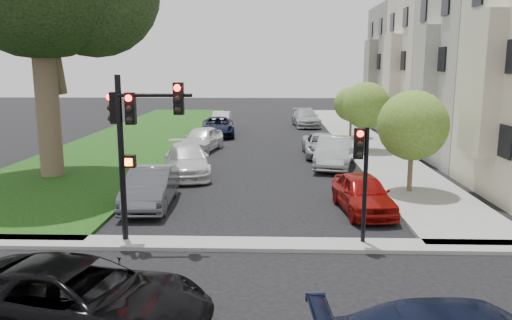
{
  "coord_description": "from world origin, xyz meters",
  "views": [
    {
      "loc": [
        0.55,
        -11.82,
        5.2
      ],
      "look_at": [
        0.0,
        5.0,
        2.0
      ],
      "focal_mm": 35.0,
      "sensor_mm": 36.0,
      "label": 1
    }
  ],
  "objects_px": {
    "small_tree_b": "(366,106)",
    "car_cross_near": "(77,300)",
    "traffic_signal_main": "(134,129)",
    "car_parked_7": "(202,139)",
    "small_tree_a": "(413,126)",
    "car_parked_9": "(221,120)",
    "car_parked_5": "(151,187)",
    "car_parked_1": "(334,152)",
    "traffic_signal_secondary": "(362,164)",
    "small_tree_c": "(351,104)",
    "car_parked_0": "(363,193)",
    "car_parked_2": "(322,145)",
    "car_parked_6": "(187,160)",
    "car_parked_8": "(218,127)",
    "car_parked_4": "(306,118)"
  },
  "relations": [
    {
      "from": "car_parked_7",
      "to": "car_parked_5",
      "type": "bearing_deg",
      "value": -80.5
    },
    {
      "from": "traffic_signal_secondary",
      "to": "car_parked_4",
      "type": "bearing_deg",
      "value": 89.33
    },
    {
      "from": "small_tree_a",
      "to": "car_parked_2",
      "type": "distance_m",
      "value": 9.28
    },
    {
      "from": "car_parked_0",
      "to": "car_parked_6",
      "type": "height_order",
      "value": "car_parked_6"
    },
    {
      "from": "car_cross_near",
      "to": "small_tree_a",
      "type": "bearing_deg",
      "value": -29.08
    },
    {
      "from": "car_parked_4",
      "to": "car_parked_8",
      "type": "relative_size",
      "value": 1.0
    },
    {
      "from": "small_tree_a",
      "to": "car_parked_9",
      "type": "distance_m",
      "value": 23.86
    },
    {
      "from": "small_tree_a",
      "to": "small_tree_c",
      "type": "height_order",
      "value": "small_tree_a"
    },
    {
      "from": "small_tree_c",
      "to": "traffic_signal_secondary",
      "type": "bearing_deg",
      "value": -98.02
    },
    {
      "from": "traffic_signal_secondary",
      "to": "car_parked_2",
      "type": "bearing_deg",
      "value": 88.64
    },
    {
      "from": "car_cross_near",
      "to": "car_parked_0",
      "type": "relative_size",
      "value": 1.31
    },
    {
      "from": "traffic_signal_main",
      "to": "car_parked_7",
      "type": "bearing_deg",
      "value": 91.27
    },
    {
      "from": "small_tree_b",
      "to": "car_cross_near",
      "type": "xyz_separation_m",
      "value": [
        -9.4,
        -21.35,
        -2.08
      ]
    },
    {
      "from": "small_tree_c",
      "to": "car_parked_2",
      "type": "bearing_deg",
      "value": -110.73
    },
    {
      "from": "car_parked_2",
      "to": "traffic_signal_main",
      "type": "bearing_deg",
      "value": -115.21
    },
    {
      "from": "car_parked_1",
      "to": "car_parked_6",
      "type": "distance_m",
      "value": 7.61
    },
    {
      "from": "small_tree_c",
      "to": "car_parked_7",
      "type": "height_order",
      "value": "small_tree_c"
    },
    {
      "from": "car_parked_8",
      "to": "car_parked_2",
      "type": "bearing_deg",
      "value": -55.56
    },
    {
      "from": "car_parked_4",
      "to": "car_parked_1",
      "type": "bearing_deg",
      "value": -92.98
    },
    {
      "from": "car_parked_1",
      "to": "car_parked_7",
      "type": "xyz_separation_m",
      "value": [
        -7.53,
        4.68,
        -0.03
      ]
    },
    {
      "from": "traffic_signal_secondary",
      "to": "car_parked_0",
      "type": "distance_m",
      "value": 3.9
    },
    {
      "from": "small_tree_b",
      "to": "small_tree_c",
      "type": "relative_size",
      "value": 1.14
    },
    {
      "from": "small_tree_a",
      "to": "car_parked_1",
      "type": "relative_size",
      "value": 0.89
    },
    {
      "from": "small_tree_b",
      "to": "car_parked_5",
      "type": "xyz_separation_m",
      "value": [
        -10.17,
        -12.3,
        -2.09
      ]
    },
    {
      "from": "car_parked_4",
      "to": "traffic_signal_main",
      "type": "bearing_deg",
      "value": -107.36
    },
    {
      "from": "car_parked_0",
      "to": "car_parked_5",
      "type": "relative_size",
      "value": 0.91
    },
    {
      "from": "car_parked_1",
      "to": "car_parked_9",
      "type": "xyz_separation_m",
      "value": [
        -7.5,
        16.23,
        -0.1
      ]
    },
    {
      "from": "small_tree_b",
      "to": "car_parked_8",
      "type": "height_order",
      "value": "small_tree_b"
    },
    {
      "from": "car_parked_0",
      "to": "car_parked_8",
      "type": "relative_size",
      "value": 0.79
    },
    {
      "from": "small_tree_a",
      "to": "car_parked_1",
      "type": "distance_m",
      "value": 6.23
    },
    {
      "from": "car_parked_2",
      "to": "car_parked_7",
      "type": "distance_m",
      "value": 7.37
    },
    {
      "from": "small_tree_c",
      "to": "traffic_signal_main",
      "type": "bearing_deg",
      "value": -113.67
    },
    {
      "from": "traffic_signal_secondary",
      "to": "car_parked_9",
      "type": "bearing_deg",
      "value": 103.87
    },
    {
      "from": "traffic_signal_secondary",
      "to": "car_cross_near",
      "type": "bearing_deg",
      "value": -140.76
    },
    {
      "from": "car_parked_1",
      "to": "small_tree_c",
      "type": "bearing_deg",
      "value": 88.4
    },
    {
      "from": "car_parked_0",
      "to": "car_parked_9",
      "type": "xyz_separation_m",
      "value": [
        -7.55,
        24.29,
        -0.0
      ]
    },
    {
      "from": "small_tree_b",
      "to": "car_parked_5",
      "type": "bearing_deg",
      "value": -129.59
    },
    {
      "from": "car_cross_near",
      "to": "small_tree_c",
      "type": "bearing_deg",
      "value": -8.36
    },
    {
      "from": "car_parked_0",
      "to": "car_parked_2",
      "type": "distance_m",
      "value": 11.3
    },
    {
      "from": "small_tree_c",
      "to": "car_parked_5",
      "type": "height_order",
      "value": "small_tree_c"
    },
    {
      "from": "small_tree_b",
      "to": "car_parked_7",
      "type": "distance_m",
      "value": 10.18
    },
    {
      "from": "small_tree_c",
      "to": "car_parked_8",
      "type": "bearing_deg",
      "value": 174.82
    },
    {
      "from": "small_tree_a",
      "to": "car_parked_6",
      "type": "bearing_deg",
      "value": 161.94
    },
    {
      "from": "small_tree_b",
      "to": "car_parked_9",
      "type": "bearing_deg",
      "value": 130.8
    },
    {
      "from": "car_parked_6",
      "to": "car_parked_8",
      "type": "height_order",
      "value": "car_parked_6"
    },
    {
      "from": "car_parked_1",
      "to": "small_tree_a",
      "type": "bearing_deg",
      "value": -54.06
    },
    {
      "from": "small_tree_b",
      "to": "car_cross_near",
      "type": "distance_m",
      "value": 23.42
    },
    {
      "from": "traffic_signal_main",
      "to": "small_tree_a",
      "type": "bearing_deg",
      "value": 32.29
    },
    {
      "from": "car_parked_6",
      "to": "car_parked_9",
      "type": "xyz_separation_m",
      "value": [
        -0.21,
        18.42,
        -0.06
      ]
    },
    {
      "from": "car_parked_8",
      "to": "small_tree_b",
      "type": "bearing_deg",
      "value": -40.54
    }
  ]
}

